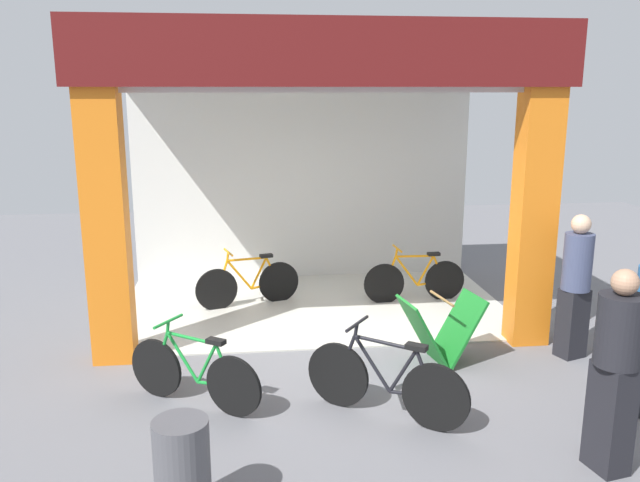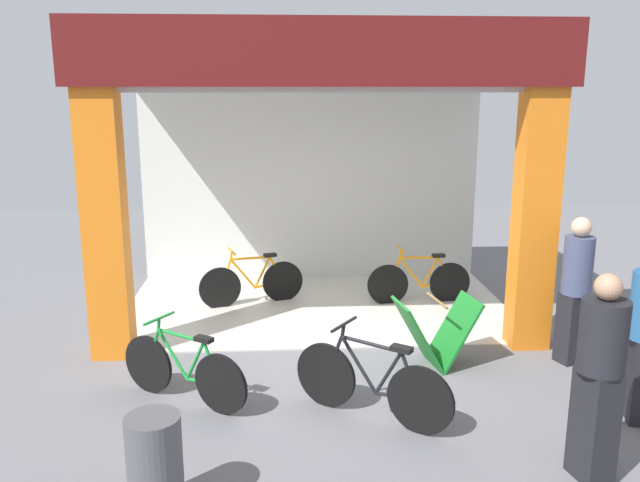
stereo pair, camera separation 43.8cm
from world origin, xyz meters
TOP-DOWN VIEW (x-y plane):
  - ground_plane at (0.00, 0.00)m, footprint 18.74×18.74m
  - shop_facade at (0.00, 1.62)m, footprint 5.57×3.48m
  - bicycle_inside_0 at (1.49, 1.64)m, footprint 1.51×0.41m
  - bicycle_inside_1 at (-0.92, 1.73)m, footprint 1.47×0.52m
  - bicycle_parked_0 at (0.33, -1.69)m, footprint 1.36×0.99m
  - bicycle_parked_1 at (-1.47, -1.25)m, footprint 1.31×0.87m
  - sandwich_board_sign at (1.21, -0.53)m, footprint 0.97×0.69m
  - pedestrian_0 at (2.78, -0.51)m, footprint 0.41×0.41m
  - pedestrian_1 at (1.95, -2.74)m, footprint 0.43×0.43m
  - trash_bin at (-1.43, -2.99)m, footprint 0.40×0.40m

SIDE VIEW (x-z plane):
  - ground_plane at x=0.00m, z-range 0.00..0.00m
  - bicycle_inside_0 at x=1.49m, z-range -0.08..0.75m
  - bicycle_inside_1 at x=-0.92m, z-range -0.08..0.75m
  - bicycle_parked_1 at x=-1.47m, z-range -0.08..0.76m
  - bicycle_parked_0 at x=0.33m, z-range -0.09..0.81m
  - trash_bin at x=-1.43m, z-range 0.00..0.77m
  - sandwich_board_sign at x=1.21m, z-range 0.00..0.79m
  - pedestrian_0 at x=2.78m, z-range 0.02..1.70m
  - pedestrian_1 at x=1.95m, z-range 0.03..1.74m
  - shop_facade at x=0.00m, z-range 0.13..3.91m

